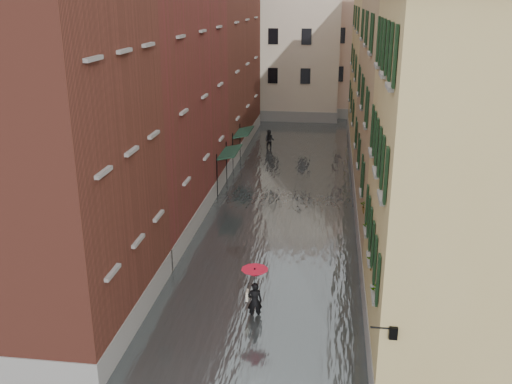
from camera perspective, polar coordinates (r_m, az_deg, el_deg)
The scene contains 16 objects.
ground at distance 22.57m, azimuth 0.25°, elevation -11.28°, with size 120.00×120.00×0.00m, color slate.
floodwater at distance 34.34m, azimuth 3.03°, elevation -0.24°, with size 10.00×60.00×0.20m, color #4B5254.
building_left_near at distance 20.36m, azimuth -20.48°, elevation 3.92°, with size 6.00×8.00×13.00m, color brown.
building_left_mid at distance 30.33m, azimuth -10.87°, elevation 8.90°, with size 6.00×14.00×12.50m, color maroon.
building_left_far at distance 44.59m, azimuth -4.85°, elevation 13.25°, with size 6.00×16.00×14.00m, color brown.
building_right_near at distance 18.78m, azimuth 21.13°, elevation 0.25°, with size 6.00×8.00×11.50m, color tan.
building_right_mid at distance 29.11m, azimuth 16.60°, elevation 8.55°, with size 6.00×14.00×13.00m, color #95795A.
building_right_far at distance 43.94m, azimuth 13.69°, elevation 11.07°, with size 6.00×16.00×11.50m, color tan.
building_end_cream at distance 57.81m, azimuth 2.20°, elevation 14.09°, with size 12.00×9.00×13.00m, color beige.
building_end_pink at distance 59.69m, azimuth 11.26°, elevation 13.43°, with size 10.00×9.00×12.00m, color tan.
awning_near at distance 34.32m, azimuth -2.69°, elevation 3.90°, with size 1.09×3.10×2.80m.
awning_far at distance 39.46m, azimuth -1.30°, elevation 5.91°, with size 1.09×3.13×2.80m.
wall_lantern at distance 15.85m, azimuth 13.49°, elevation -13.44°, with size 0.71×0.22×0.35m.
window_planters at distance 20.27m, azimuth 11.66°, elevation -4.26°, with size 0.59×8.10×0.84m.
pedestrian_main at distance 21.07m, azimuth -0.14°, elevation -9.56°, with size 1.00×1.00×2.06m.
pedestrian_far at distance 44.44m, azimuth 1.36°, elevation 5.19°, with size 0.78×0.61×1.61m, color black.
Camera 1 is at (2.48, -19.35, 11.36)m, focal length 40.00 mm.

